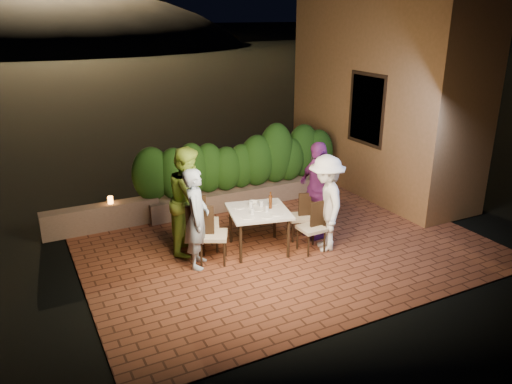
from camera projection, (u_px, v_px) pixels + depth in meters
ground at (288, 248)px, 8.93m from camera, size 400.00×400.00×0.00m
terrace_floor at (274, 240)px, 9.37m from camera, size 7.00×6.00×0.15m
building_wall at (382, 81)px, 11.29m from camera, size 1.60×5.00×5.00m
window_pane at (368, 109)px, 10.71m from camera, size 0.08×1.00×1.40m
window_frame at (367, 109)px, 10.70m from camera, size 0.06×1.15×1.55m
planter at (242, 195)px, 10.87m from camera, size 4.20×0.55×0.40m
hedge at (242, 162)px, 10.62m from camera, size 4.00×0.70×1.10m
parapet at (101, 217)px, 9.57m from camera, size 2.20×0.30×0.50m
hill at (55, 81)px, 61.44m from camera, size 52.00×40.00×22.00m
dining_table at (259, 230)px, 8.71m from camera, size 1.20×1.20×0.75m
plate_nw at (248, 217)px, 8.29m from camera, size 0.24×0.24×0.01m
plate_sw at (239, 207)px, 8.70m from camera, size 0.22×0.22×0.01m
plate_ne at (277, 214)px, 8.40m from camera, size 0.20×0.20×0.01m
plate_se at (272, 203)px, 8.88m from camera, size 0.20×0.20×0.01m
plate_centre at (258, 209)px, 8.61m from camera, size 0.22×0.22×0.01m
plate_front at (267, 216)px, 8.30m from camera, size 0.21×0.21×0.01m
glass_nw at (252, 211)px, 8.38m from camera, size 0.06×0.06×0.11m
glass_sw at (251, 204)px, 8.68m from camera, size 0.07×0.07×0.11m
glass_ne at (267, 209)px, 8.51m from camera, size 0.06×0.06×0.10m
glass_se at (262, 204)px, 8.70m from camera, size 0.07×0.07×0.12m
beer_bottle at (270, 200)px, 8.61m from camera, size 0.06×0.06×0.30m
bowl at (254, 203)px, 8.85m from camera, size 0.25×0.25×0.05m
chair_left_front at (213, 234)px, 8.26m from camera, size 0.62×0.62×1.00m
chair_left_back at (206, 222)px, 8.71m from camera, size 0.60×0.60×1.00m
chair_right_front at (311, 227)px, 8.65m from camera, size 0.43×0.43×0.90m
chair_right_back at (299, 216)px, 9.15m from camera, size 0.50×0.50×0.88m
diner_blue at (197, 218)px, 8.01m from camera, size 0.64×0.73×1.68m
diner_green at (189, 200)px, 8.52m from camera, size 1.10×1.15×1.87m
diner_white at (326, 203)px, 8.59m from camera, size 0.97×1.25×1.71m
diner_purple at (317, 190)px, 9.10m from camera, size 0.46×1.07×1.81m
parapet_lamp at (110, 200)px, 9.55m from camera, size 0.10×0.10×0.14m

